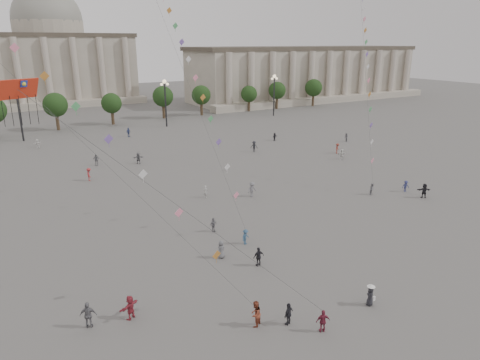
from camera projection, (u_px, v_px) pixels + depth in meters
ground at (306, 286)px, 34.36m from camera, size 360.00×360.00×0.00m
hall_east at (307, 73)px, 144.85m from camera, size 84.00×26.22×17.20m
hall_central at (52, 56)px, 136.10m from camera, size 48.30×34.30×35.50m
tree_row at (90, 103)px, 96.76m from camera, size 137.12×5.12×8.00m
lamp_post_mid_west at (18, 104)px, 82.39m from camera, size 2.00×0.90×10.65m
lamp_post_mid_east at (165, 94)px, 96.78m from camera, size 2.00×0.90×10.65m
lamp_post_far_east at (274, 88)px, 111.17m from camera, size 2.00×0.90×10.65m
person_crowd_0 at (128, 132)px, 88.00m from camera, size 1.21×0.96×1.92m
person_crowd_3 at (424, 191)px, 53.56m from camera, size 1.78×1.30×1.86m
person_crowd_4 at (38, 144)px, 78.81m from camera, size 1.57×1.17×1.65m
person_crowd_6 at (252, 189)px, 53.92m from camera, size 1.34×0.89×1.94m
person_crowd_7 at (342, 154)px, 71.17m from camera, size 1.70×0.97×1.74m
person_crowd_8 at (337, 148)px, 74.87m from camera, size 1.34×1.19×1.81m
person_crowd_9 at (275, 137)px, 84.65m from camera, size 1.49×0.98×1.54m
person_crowd_12 at (138, 158)px, 68.59m from camera, size 1.77×0.87×1.83m
person_crowd_13 at (205, 192)px, 53.68m from camera, size 0.56×0.67×1.58m
person_crowd_14 at (406, 186)px, 55.83m from camera, size 1.11×0.88×1.50m
person_crowd_16 at (96, 160)px, 67.65m from camera, size 1.14×0.70×1.82m
person_crowd_17 at (89, 174)px, 60.17m from camera, size 0.79×1.25×1.85m
person_crowd_18 at (254, 146)px, 75.98m from camera, size 1.45×1.29×1.95m
person_crowd_19 at (221, 249)px, 38.63m from camera, size 0.97×0.81×1.70m
person_crowd_20 at (213, 225)px, 44.00m from camera, size 0.96×0.59×1.53m
person_crowd_21 at (346, 137)px, 83.78m from camera, size 0.92×1.01×1.69m
tourist_0 at (323, 321)px, 28.74m from camera, size 1.06×0.72×1.67m
tourist_1 at (259, 257)px, 37.26m from camera, size 1.03×0.44×1.75m
tourist_2 at (130, 307)px, 30.12m from camera, size 1.72×1.26×1.80m
tourist_3 at (88, 315)px, 29.15m from camera, size 1.23×0.88×1.94m
tourist_4 at (289, 314)px, 29.51m from camera, size 1.06×0.74×1.67m
kite_flyer_0 at (255, 314)px, 29.30m from camera, size 1.17×1.11×1.91m
kite_flyer_1 at (246, 237)px, 41.31m from camera, size 1.14×0.96×1.53m
kite_flyer_2 at (372, 189)px, 54.75m from camera, size 0.89×0.80×1.49m
hat_person at (370, 295)px, 31.68m from camera, size 0.88×0.75×1.69m
dragon_kite at (24, 106)px, 22.05m from camera, size 9.02×3.99×22.65m
kite_train_east at (363, 8)px, 64.13m from camera, size 19.23×26.35×51.78m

